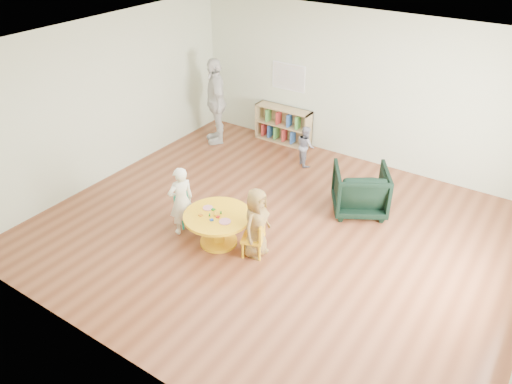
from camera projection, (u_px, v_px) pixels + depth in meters
room at (281, 118)px, 6.68m from camera, size 7.10×7.00×2.80m
activity_table at (218, 224)px, 7.26m from camera, size 1.00×1.00×0.54m
kid_chair_left at (185, 208)px, 7.75m from camera, size 0.36×0.36×0.51m
kid_chair_right at (256, 237)px, 7.04m from camera, size 0.39×0.39×0.56m
bookshelf at (283, 125)px, 10.27m from camera, size 1.20×0.30×0.75m
alphabet_poster at (289, 77)px, 9.85m from camera, size 0.74×0.01×0.54m
armchair at (360, 190)px, 8.00m from camera, size 1.15×1.16×0.77m
child_left at (181, 201)px, 7.41m from camera, size 0.40×0.47×1.10m
child_right at (256, 223)px, 6.94m from camera, size 0.34×0.52×1.06m
toddler at (306, 146)px, 9.38m from camera, size 0.48×0.47×0.78m
adult_caretaker at (216, 101)px, 10.03m from camera, size 1.03×1.02×1.75m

